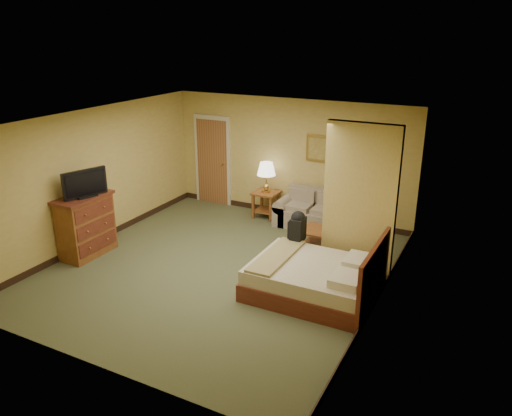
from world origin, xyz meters
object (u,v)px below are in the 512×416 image
Objects in this scene: loveseat at (313,215)px; dresser at (86,225)px; coffee_table at (319,235)px; bed at (316,279)px.

dresser is at bearing -135.54° from loveseat.
dresser is (-3.74, -2.16, 0.29)m from coffee_table.
dresser is at bearing -173.31° from bed.
bed is at bearing 6.69° from dresser.
coffee_table is 4.33m from dresser.
dresser is 4.34m from bed.
coffee_table is (0.51, -1.01, 0.03)m from loveseat.
bed reaches higher than loveseat.
loveseat is 2.87m from bed.
dresser reaches higher than coffee_table.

